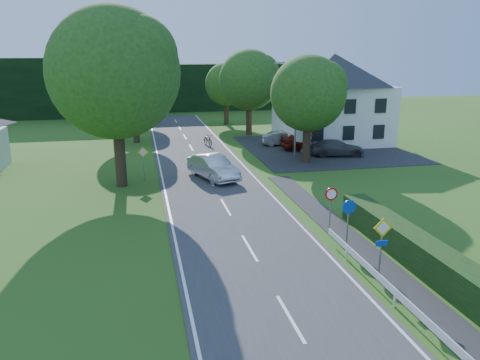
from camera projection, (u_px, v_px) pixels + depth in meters
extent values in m
cube|color=#38383B|center=(220.00, 197.00, 28.94)|extent=(7.00, 80.00, 0.04)
cube|color=black|center=(323.00, 149.00, 43.63)|extent=(14.00, 16.00, 0.04)
cube|color=white|center=(167.00, 200.00, 28.27)|extent=(0.12, 80.00, 0.01)
cube|color=white|center=(270.00, 194.00, 29.59)|extent=(0.12, 80.00, 0.01)
cube|color=black|center=(220.00, 87.00, 73.03)|extent=(30.00, 5.00, 7.00)
cube|color=white|center=(332.00, 114.00, 46.14)|extent=(10.00, 8.00, 5.60)
pyramid|color=#292A2F|center=(334.00, 70.00, 45.01)|extent=(10.60, 8.40, 3.00)
cylinder|color=gray|center=(296.00, 111.00, 38.99)|extent=(0.16, 0.16, 8.00)
cylinder|color=gray|center=(288.00, 63.00, 37.80)|extent=(1.70, 0.10, 0.10)
cube|color=gray|center=(277.00, 63.00, 37.63)|extent=(0.50, 0.18, 0.12)
cylinder|color=gray|center=(381.00, 251.00, 18.18)|extent=(0.07, 0.07, 2.40)
cube|color=yellow|center=(383.00, 228.00, 17.89)|extent=(0.78, 0.04, 0.78)
cube|color=white|center=(383.00, 228.00, 17.89)|extent=(0.57, 0.05, 0.57)
cube|color=#0B3FAE|center=(382.00, 243.00, 18.06)|extent=(0.50, 0.04, 0.22)
cylinder|color=gray|center=(347.00, 227.00, 21.04)|extent=(0.07, 0.07, 2.20)
cylinder|color=#0B3FAE|center=(349.00, 207.00, 20.76)|extent=(0.64, 0.04, 0.64)
cylinder|color=gray|center=(330.00, 212.00, 22.92)|extent=(0.07, 0.07, 2.20)
cylinder|color=red|center=(331.00, 194.00, 22.65)|extent=(0.64, 0.04, 0.64)
cylinder|color=white|center=(331.00, 194.00, 22.63)|extent=(0.48, 0.04, 0.48)
cylinder|color=gray|center=(144.00, 165.00, 32.46)|extent=(0.07, 0.07, 2.20)
cube|color=yellow|center=(143.00, 152.00, 32.18)|extent=(0.78, 0.04, 0.78)
cube|color=white|center=(143.00, 152.00, 32.18)|extent=(0.57, 0.05, 0.57)
imported|color=silver|center=(213.00, 167.00, 32.98)|extent=(3.33, 5.32, 1.66)
imported|color=black|center=(208.00, 140.00, 44.92)|extent=(1.15, 2.25, 1.13)
imported|color=#64150B|center=(307.00, 140.00, 43.09)|extent=(5.12, 2.53, 1.68)
imported|color=#9D9EA2|center=(284.00, 138.00, 44.85)|extent=(4.40, 2.38, 1.37)
imported|color=#46474A|center=(336.00, 148.00, 40.41)|extent=(5.00, 2.71, 1.37)
imported|color=#A1A1A8|center=(354.00, 140.00, 44.61)|extent=(4.53, 2.35, 1.22)
imported|color=#A82C0D|center=(311.00, 142.00, 40.99)|extent=(2.65, 2.69, 2.09)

